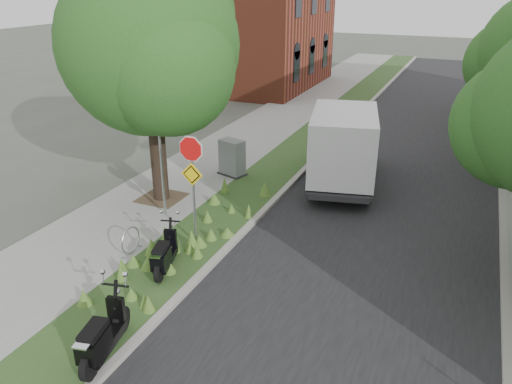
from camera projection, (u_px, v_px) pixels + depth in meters
ground at (232, 267)px, 12.98m from camera, size 120.00×120.00×0.00m
sidewalk_near at (245, 140)px, 22.93m from camera, size 3.50×60.00×0.12m
verge at (302, 147)px, 21.92m from camera, size 2.00×60.00×0.12m
kerb_near at (324, 150)px, 21.55m from camera, size 0.20×60.00×0.13m
road at (407, 163)px, 20.28m from camera, size 7.00×60.00×0.01m
kerb_far at (501, 174)px, 18.96m from camera, size 0.20×60.00×0.13m
street_tree_main at (149, 55)px, 14.99m from camera, size 6.21×5.54×7.66m
bare_post at (161, 153)px, 14.83m from camera, size 0.08×0.08×4.00m
bike_hoop at (130, 240)px, 13.27m from camera, size 0.06×0.78×0.77m
sign_assembly at (192, 169)px, 13.07m from camera, size 0.94×0.08×3.22m
brick_building at (249, 22)px, 33.32m from camera, size 9.40×10.40×8.30m
scooter_near at (100, 342)px, 9.48m from camera, size 0.67×1.90×0.92m
scooter_far at (164, 258)px, 12.39m from camera, size 0.68×1.69×0.83m
box_truck at (343, 143)px, 17.59m from camera, size 3.15×5.57×2.38m
utility_cabinet at (232, 158)px, 18.54m from camera, size 1.15×0.93×1.33m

